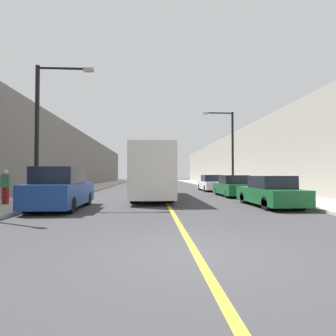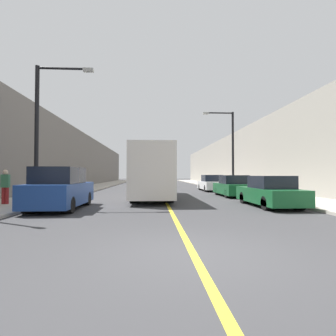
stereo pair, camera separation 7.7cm
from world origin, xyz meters
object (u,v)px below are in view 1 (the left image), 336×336
parked_suv_left (61,190)px  street_lamp_right (230,145)px  car_right_far (211,184)px  pedestrian (5,186)px  car_right_near (270,193)px  bus (152,172)px  car_right_mid (233,187)px  street_lamp_left (43,123)px

parked_suv_left → street_lamp_right: bearing=44.1°
car_right_far → pedestrian: size_ratio=2.75×
car_right_near → street_lamp_right: 11.01m
car_right_far → car_right_near: bearing=-89.7°
car_right_far → bus: bearing=-128.6°
bus → street_lamp_right: (6.94, 5.16, 2.47)m
street_lamp_right → car_right_mid: bearing=-104.5°
parked_suv_left → car_right_far: parked_suv_left is taller
car_right_near → street_lamp_right: bearing=83.4°
car_right_mid → car_right_far: car_right_far is taller
car_right_mid → street_lamp_left: (-11.11, -5.47, 3.36)m
street_lamp_left → street_lamp_right: (12.25, 9.86, 0.15)m
bus → pedestrian: bus is taller
parked_suv_left → car_right_mid: parked_suv_left is taller
car_right_mid → bus: bearing=-172.5°
street_lamp_right → street_lamp_left: bearing=-141.2°
car_right_mid → street_lamp_right: bearing=75.5°
bus → street_lamp_left: size_ratio=1.53×
street_lamp_right → car_right_near: bearing=-96.6°
car_right_mid → car_right_far: 6.38m
street_lamp_left → street_lamp_right: bearing=38.8°
car_right_far → street_lamp_right: street_lamp_right is taller
bus → car_right_near: size_ratio=2.28×
car_right_near → car_right_far: bearing=90.3°
car_right_near → car_right_far: (-0.06, 12.34, 0.01)m
bus → car_right_mid: bearing=7.5°
car_right_mid → street_lamp_left: size_ratio=0.64×
street_lamp_left → street_lamp_right: 15.73m
parked_suv_left → car_right_far: 16.06m
street_lamp_left → pedestrian: street_lamp_left is taller
car_right_mid → car_right_far: (-0.11, 6.37, 0.01)m
street_lamp_left → car_right_mid: bearing=26.2°
bus → street_lamp_right: size_ratio=1.46×
parked_suv_left → street_lamp_right: (11.07, 10.73, 3.32)m
bus → car_right_far: size_ratio=2.24×
bus → parked_suv_left: bearing=-126.5°
car_right_mid → pedestrian: size_ratio=2.59×
car_right_near → street_lamp_right: street_lamp_right is taller
pedestrian → bus: bearing=31.8°
bus → car_right_mid: bus is taller
parked_suv_left → pedestrian: (-3.02, 1.13, 0.12)m
parked_suv_left → car_right_near: parked_suv_left is taller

